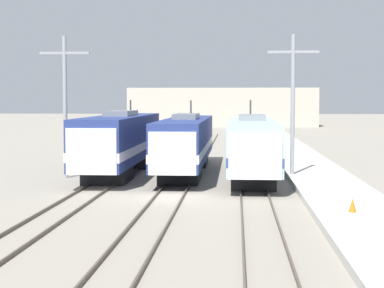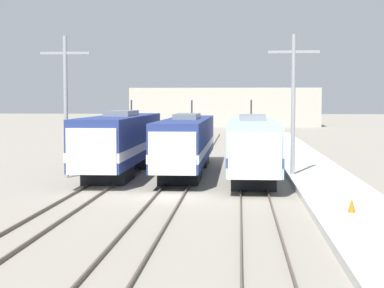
{
  "view_description": "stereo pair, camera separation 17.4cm",
  "coord_description": "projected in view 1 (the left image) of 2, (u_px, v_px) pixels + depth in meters",
  "views": [
    {
      "loc": [
        3.42,
        -32.55,
        4.98
      ],
      "look_at": [
        1.0,
        2.28,
        2.58
      ],
      "focal_mm": 60.0,
      "sensor_mm": 36.0,
      "label": 1
    },
    {
      "loc": [
        3.59,
        -32.53,
        4.98
      ],
      "look_at": [
        1.0,
        2.28,
        2.58
      ],
      "focal_mm": 60.0,
      "sensor_mm": 36.0,
      "label": 2
    }
  ],
  "objects": [
    {
      "name": "traffic_cone",
      "position": [
        353.0,
        205.0,
        26.53
      ],
      "size": [
        0.32,
        0.32,
        0.59
      ],
      "color": "orange",
      "rests_on": "platform"
    },
    {
      "name": "catenary_tower_right",
      "position": [
        293.0,
        101.0,
        39.84
      ],
      "size": [
        3.18,
        0.26,
        9.04
      ],
      "color": "gray",
      "rests_on": "ground_plane"
    },
    {
      "name": "locomotive_far_left",
      "position": [
        120.0,
        142.0,
        42.93
      ],
      "size": [
        3.04,
        18.01,
        4.99
      ],
      "color": "black",
      "rests_on": "ground_plane"
    },
    {
      "name": "rail_pair_far_left",
      "position": [
        86.0,
        195.0,
        33.27
      ],
      "size": [
        1.51,
        120.0,
        0.15
      ],
      "color": "#4C4238",
      "rests_on": "ground_plane"
    },
    {
      "name": "catenary_tower_left",
      "position": [
        65.0,
        101.0,
        40.84
      ],
      "size": [
        3.18,
        0.26,
        9.04
      ],
      "color": "gray",
      "rests_on": "ground_plane"
    },
    {
      "name": "rail_pair_far_right",
      "position": [
        255.0,
        196.0,
        32.66
      ],
      "size": [
        1.51,
        120.0,
        0.15
      ],
      "color": "#4C4238",
      "rests_on": "ground_plane"
    },
    {
      "name": "ground_plane",
      "position": [
        170.0,
        197.0,
        32.97
      ],
      "size": [
        400.0,
        400.0,
        0.0
      ],
      "primitive_type": "plane",
      "color": "gray"
    },
    {
      "name": "platform",
      "position": [
        340.0,
        195.0,
        32.36
      ],
      "size": [
        4.0,
        120.0,
        0.34
      ],
      "color": "beige",
      "rests_on": "ground_plane"
    },
    {
      "name": "rail_pair_center",
      "position": [
        170.0,
        196.0,
        32.96
      ],
      "size": [
        1.51,
        120.0,
        0.15
      ],
      "color": "#4C4238",
      "rests_on": "ground_plane"
    },
    {
      "name": "locomotive_far_right",
      "position": [
        252.0,
        146.0,
        40.03
      ],
      "size": [
        2.98,
        16.53,
        5.0
      ],
      "color": "#232326",
      "rests_on": "ground_plane"
    },
    {
      "name": "locomotive_center",
      "position": [
        186.0,
        143.0,
        43.36
      ],
      "size": [
        2.84,
        19.51,
        4.97
      ],
      "color": "black",
      "rests_on": "ground_plane"
    },
    {
      "name": "depot_building",
      "position": [
        223.0,
        107.0,
        125.45
      ],
      "size": [
        35.66,
        13.39,
        7.28
      ],
      "color": "#B2AD9E",
      "rests_on": "ground_plane"
    }
  ]
}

